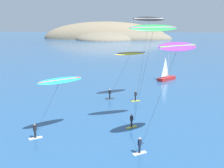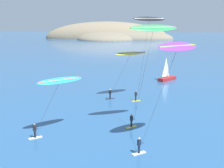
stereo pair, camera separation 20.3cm
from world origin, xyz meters
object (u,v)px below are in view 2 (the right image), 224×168
Objects in this scene: kitesurfer_green at (152,36)px; kitesurfer_purple at (175,54)px; kitesurfer_black at (148,24)px; kitesurfer_cyan at (58,85)px; kitesurfer_yellow at (129,57)px; sailboat_near at (168,77)px.

kitesurfer_green is 1.15× the size of kitesurfer_purple.
kitesurfer_black is 19.33m from kitesurfer_cyan.
kitesurfer_yellow is at bearing 106.53° from kitesurfer_purple.
sailboat_near is at bearing 72.89° from kitesurfer_black.
kitesurfer_cyan is (-10.49, -3.26, -5.37)m from kitesurfer_green.
sailboat_near is 34.97m from kitesurfer_cyan.
kitesurfer_yellow is (-7.99, -14.53, 6.23)m from sailboat_near.
kitesurfer_purple is 19.25m from kitesurfer_yellow.
sailboat_near is 0.53× the size of kitesurfer_purple.
sailboat_near is at bearing 61.20° from kitesurfer_yellow.
kitesurfer_green is (-4.76, -27.80, 10.44)m from sailboat_near.
kitesurfer_purple is at bearing -66.29° from kitesurfer_green.
kitesurfer_yellow is at bearing 153.30° from kitesurfer_black.
kitesurfer_cyan is at bearing -162.73° from kitesurfer_green.
kitesurfer_black reaches higher than kitesurfer_cyan.
kitesurfer_black is at bearing -107.11° from sailboat_near.
kitesurfer_black is 1.08× the size of kitesurfer_green.
kitesurfer_green is (0.18, -11.73, -1.17)m from kitesurfer_black.
sailboat_near is 0.42× the size of kitesurfer_black.
kitesurfer_yellow is at bearing -118.80° from sailboat_near.
kitesurfer_green is at bearing -89.12° from kitesurfer_black.
sailboat_near is 17.72m from kitesurfer_yellow.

